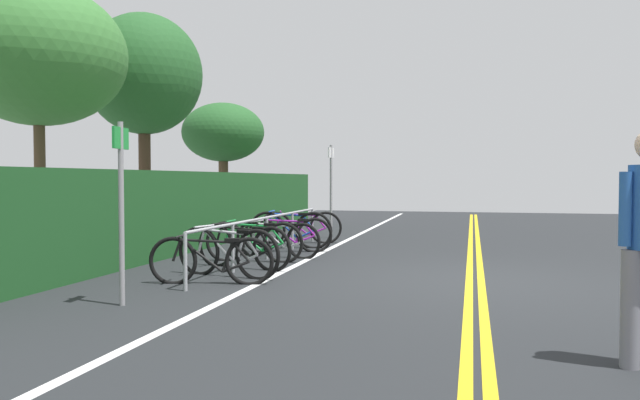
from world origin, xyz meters
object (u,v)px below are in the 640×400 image
object	(u,v)px
bicycle_5	(288,235)
tree_extra	(223,133)
sign_post_near	(121,194)
bicycle_0	(211,260)
bike_rack	(267,226)
bicycle_3	(254,242)
bicycle_2	(243,246)
bicycle_7	(301,227)
tree_mid	(38,56)
bicycle_4	(277,239)
bicycle_6	(290,230)
tree_far_right	(144,75)
bicycle_1	(228,252)
sign_post_far	(331,182)

from	to	relation	value
bicycle_5	tree_extra	xyz separation A→B (m)	(6.58, 4.09, 2.50)
bicycle_5	sign_post_near	size ratio (longest dim) A/B	0.82
bicycle_5	bicycle_0	bearing A→B (deg)	-179.12
bike_rack	bicycle_3	world-z (taller)	bike_rack
bicycle_0	bicycle_2	world-z (taller)	bicycle_2
bicycle_7	tree_mid	bearing A→B (deg)	127.17
bicycle_4	tree_extra	distance (m)	8.83
bicycle_6	bicycle_7	bearing A→B (deg)	1.79
bicycle_3	tree_mid	bearing A→B (deg)	90.76
bike_rack	bicycle_7	world-z (taller)	bike_rack
bicycle_0	tree_far_right	world-z (taller)	tree_far_right
tree_mid	tree_extra	bearing A→B (deg)	-1.61
bicycle_1	bicycle_4	size ratio (longest dim) A/B	1.03
bicycle_1	tree_far_right	size ratio (longest dim) A/B	0.32
bicycle_6	tree_far_right	size ratio (longest dim) A/B	0.32
bicycle_0	sign_post_far	bearing A→B (deg)	-1.12
bicycle_4	tree_far_right	distance (m)	6.40
bicycle_3	sign_post_far	xyz separation A→B (m)	(4.39, -0.34, 0.99)
bicycle_2	bicycle_6	world-z (taller)	bicycle_6
bicycle_4	bicycle_7	size ratio (longest dim) A/B	0.97
bike_rack	bicycle_4	world-z (taller)	bike_rack
sign_post_far	tree_extra	size ratio (longest dim) A/B	0.59
bicycle_3	sign_post_near	size ratio (longest dim) A/B	0.85
bicycle_4	sign_post_far	distance (m)	3.86
bicycle_1	tree_extra	bearing A→B (deg)	23.09
bicycle_7	tree_extra	bearing A→B (deg)	38.11
bicycle_0	bicycle_4	world-z (taller)	same
bicycle_2	tree_mid	world-z (taller)	tree_mid
bicycle_2	tree_mid	bearing A→B (deg)	80.53
bicycle_1	sign_post_far	xyz separation A→B (m)	(6.00, -0.16, 0.98)
bicycle_4	sign_post_near	world-z (taller)	sign_post_near
sign_post_far	tree_far_right	size ratio (longest dim) A/B	0.41
sign_post_near	tree_extra	world-z (taller)	tree_extra
bike_rack	bicycle_5	world-z (taller)	bike_rack
bike_rack	bicycle_2	size ratio (longest dim) A/B	3.65
bike_rack	sign_post_near	size ratio (longest dim) A/B	3.12
bicycle_3	bicycle_0	bearing A→B (deg)	-174.62
bike_rack	tree_far_right	size ratio (longest dim) A/B	1.18
bicycle_2	bicycle_5	distance (m)	2.24
bicycle_0	bicycle_3	xyz separation A→B (m)	(2.25, 0.21, 0.02)
bicycle_2	sign_post_far	distance (m)	5.26
bicycle_1	sign_post_near	xyz separation A→B (m)	(-2.18, 0.36, 0.89)
sign_post_near	tree_far_right	xyz separation A→B (m)	(7.47, 3.98, 2.68)
bicycle_5	sign_post_near	distance (m)	5.35
bicycle_6	tree_mid	distance (m)	5.77
bicycle_5	bicycle_7	distance (m)	1.61
bicycle_0	tree_far_right	xyz separation A→B (m)	(5.92, 4.36, 3.60)
bicycle_0	bicycle_4	size ratio (longest dim) A/B	1.00
tree_mid	tree_far_right	world-z (taller)	tree_far_right
bike_rack	tree_extra	bearing A→B (deg)	27.73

